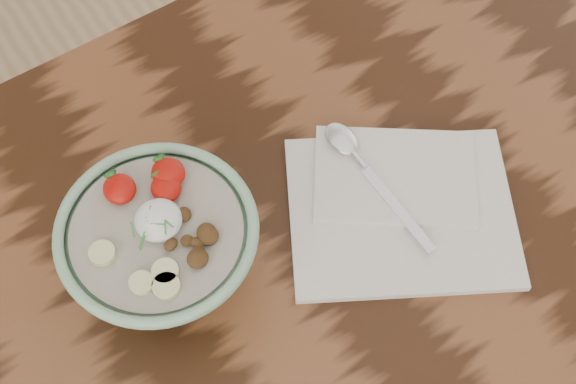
# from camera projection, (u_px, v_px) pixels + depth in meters

# --- Properties ---
(table) EXTENTS (1.60, 0.90, 0.75)m
(table) POSITION_uv_depth(u_px,v_px,m) (342.00, 306.00, 0.96)
(table) COLOR black
(table) RESTS_ON ground
(breakfast_bowl) EXTENTS (0.20, 0.20, 0.13)m
(breakfast_bowl) POSITION_uv_depth(u_px,v_px,m) (162.00, 248.00, 0.82)
(breakfast_bowl) COLOR #87B690
(breakfast_bowl) RESTS_ON table
(napkin) EXTENTS (0.32, 0.30, 0.02)m
(napkin) POSITION_uv_depth(u_px,v_px,m) (400.00, 204.00, 0.91)
(napkin) COLOR white
(napkin) RESTS_ON table
(spoon) EXTENTS (0.03, 0.20, 0.01)m
(spoon) POSITION_uv_depth(u_px,v_px,m) (355.00, 156.00, 0.93)
(spoon) COLOR silver
(spoon) RESTS_ON napkin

